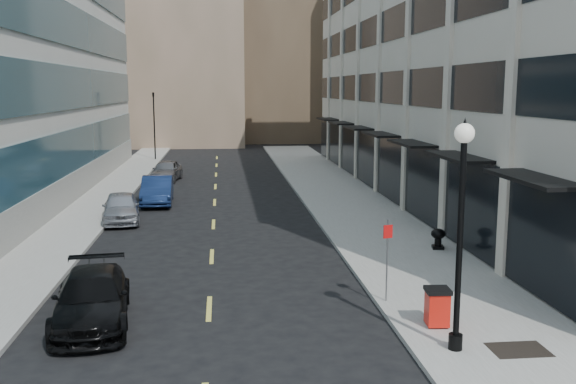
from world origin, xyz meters
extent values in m
cube|color=gray|center=(7.50, 20.00, 0.07)|extent=(5.00, 80.00, 0.15)
cube|color=gray|center=(-6.50, 20.00, 0.07)|extent=(3.00, 80.00, 0.15)
cube|color=beige|center=(17.00, 27.00, 9.00)|extent=(14.00, 46.00, 18.00)
cube|color=black|center=(10.02, 27.00, 2.00)|extent=(0.18, 46.00, 3.60)
cube|color=black|center=(10.03, 27.00, 6.50)|extent=(0.12, 46.00, 1.80)
cube|color=black|center=(10.03, 27.00, 10.00)|extent=(0.12, 46.00, 1.80)
cube|color=beige|center=(10.00, 10.00, 9.00)|extent=(0.35, 0.60, 18.00)
cube|color=beige|center=(10.00, 16.00, 9.00)|extent=(0.35, 0.60, 18.00)
cube|color=beige|center=(10.00, 22.00, 9.00)|extent=(0.35, 0.60, 18.00)
cube|color=beige|center=(10.00, 28.00, 9.00)|extent=(0.35, 0.60, 18.00)
cube|color=beige|center=(10.00, 34.00, 9.00)|extent=(0.35, 0.60, 18.00)
cube|color=beige|center=(10.00, 40.00, 9.00)|extent=(0.35, 0.60, 18.00)
cube|color=beige|center=(10.00, 46.00, 9.00)|extent=(0.35, 0.60, 18.00)
cube|color=black|center=(9.35, 7.00, 3.90)|extent=(1.30, 4.00, 0.12)
cube|color=black|center=(9.35, 13.00, 3.90)|extent=(1.30, 4.00, 0.12)
cube|color=black|center=(9.35, 19.00, 3.90)|extent=(1.30, 4.00, 0.12)
cube|color=black|center=(9.35, 25.00, 3.90)|extent=(1.30, 4.00, 0.12)
cube|color=black|center=(9.35, 31.00, 3.90)|extent=(1.30, 4.00, 0.12)
cube|color=black|center=(9.35, 37.00, 3.90)|extent=(1.30, 4.00, 0.12)
cube|color=black|center=(9.35, 43.00, 3.90)|extent=(1.30, 4.00, 0.12)
cube|color=gray|center=(-7.96, 27.00, 0.90)|extent=(0.20, 46.00, 1.80)
cube|color=#2C5768|center=(-7.97, 27.00, 3.00)|extent=(0.14, 45.60, 2.40)
cube|color=#2C5768|center=(-7.97, 27.00, 6.50)|extent=(0.14, 45.60, 2.40)
cube|color=#2C5768|center=(-7.97, 27.00, 10.00)|extent=(0.14, 45.60, 2.40)
cube|color=#9A7C65|center=(-4.00, 68.00, 14.00)|extent=(14.00, 18.00, 28.00)
cube|color=brown|center=(8.00, 72.00, 17.00)|extent=(12.00, 16.00, 34.00)
cube|color=#9A7C65|center=(-14.00, 78.00, 11.00)|extent=(12.00, 14.00, 22.00)
cube|color=beige|center=(18.00, 66.00, 10.00)|extent=(10.00, 14.00, 20.00)
cube|color=black|center=(7.60, 3.80, 0.15)|extent=(1.40, 1.00, 0.01)
cube|color=#D8CC4C|center=(0.00, 8.00, 0.01)|extent=(0.15, 2.20, 0.01)
cube|color=#D8CC4C|center=(0.00, 14.00, 0.01)|extent=(0.15, 2.20, 0.01)
cube|color=#D8CC4C|center=(0.00, 20.00, 0.01)|extent=(0.15, 2.20, 0.01)
cube|color=#D8CC4C|center=(0.00, 26.00, 0.01)|extent=(0.15, 2.20, 0.01)
cube|color=#D8CC4C|center=(0.00, 32.00, 0.01)|extent=(0.15, 2.20, 0.01)
cube|color=#D8CC4C|center=(0.00, 38.00, 0.01)|extent=(0.15, 2.20, 0.01)
cube|color=#D8CC4C|center=(0.00, 44.00, 0.01)|extent=(0.15, 2.20, 0.01)
cube|color=#D8CC4C|center=(0.00, 50.00, 0.01)|extent=(0.15, 2.20, 0.01)
cylinder|color=black|center=(-5.50, 48.00, 3.00)|extent=(0.12, 0.12, 6.00)
imported|color=black|center=(-5.50, 48.00, 5.99)|extent=(0.66, 0.66, 1.98)
imported|color=black|center=(-3.20, 7.13, 0.71)|extent=(2.55, 5.10, 1.42)
imported|color=#96999E|center=(-4.48, 21.00, 0.73)|extent=(2.28, 4.46, 1.45)
imported|color=#14254E|center=(-3.20, 25.86, 0.78)|extent=(1.86, 4.82, 1.56)
imported|color=slate|center=(-3.43, 35.00, 0.73)|extent=(2.27, 4.50, 1.47)
cube|color=red|center=(6.13, 5.56, 0.66)|extent=(0.61, 0.61, 0.92)
cube|color=black|center=(6.13, 5.56, 1.14)|extent=(0.69, 0.69, 0.11)
cylinder|color=black|center=(5.95, 5.87, 0.25)|extent=(0.06, 0.20, 0.20)
cylinder|color=black|center=(6.31, 5.87, 0.25)|extent=(0.06, 0.20, 0.20)
cylinder|color=black|center=(6.07, 4.00, 0.34)|extent=(0.34, 0.34, 0.38)
cylinder|color=black|center=(6.07, 4.00, 2.82)|extent=(0.15, 0.15, 4.92)
sphere|color=silver|center=(6.07, 4.00, 5.44)|extent=(0.47, 0.47, 0.47)
cone|color=black|center=(6.07, 4.00, 5.71)|extent=(0.13, 0.13, 0.19)
cylinder|color=slate|center=(5.30, 7.72, 1.40)|extent=(0.05, 0.05, 2.50)
cube|color=red|center=(5.30, 7.70, 2.29)|extent=(0.29, 0.10, 0.40)
cube|color=black|center=(8.96, 13.72, 0.21)|extent=(0.51, 0.51, 0.13)
cylinder|color=black|center=(8.96, 13.72, 0.46)|extent=(0.27, 0.27, 0.42)
ellipsoid|color=black|center=(8.96, 13.72, 0.76)|extent=(0.59, 0.59, 0.41)
camera|label=1|loc=(0.45, -10.38, 6.48)|focal=40.00mm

